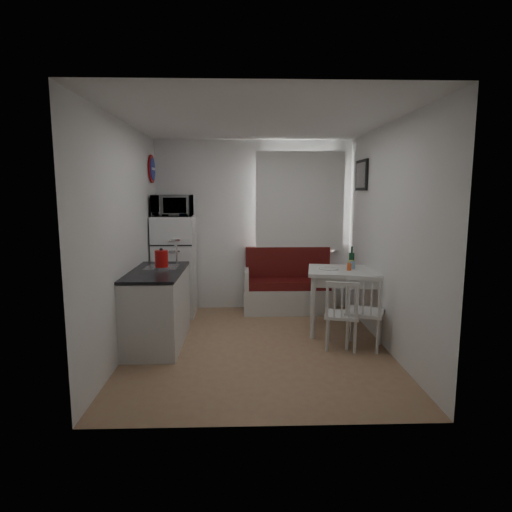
{
  "coord_description": "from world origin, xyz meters",
  "views": [
    {
      "loc": [
        -0.18,
        -4.87,
        1.82
      ],
      "look_at": [
        -0.01,
        0.5,
        1.02
      ],
      "focal_mm": 30.0,
      "sensor_mm": 36.0,
      "label": 1
    }
  ],
  "objects_px": {
    "wine_bottle": "(352,257)",
    "chair_left": "(344,308)",
    "dining_table": "(352,277)",
    "chair_right": "(367,304)",
    "kitchen_counter": "(158,307)",
    "bench": "(288,291)",
    "kettle": "(161,259)",
    "microwave": "(173,206)",
    "fridge": "(175,266)"
  },
  "relations": [
    {
      "from": "kitchen_counter",
      "to": "fridge",
      "type": "height_order",
      "value": "fridge"
    },
    {
      "from": "dining_table",
      "to": "wine_bottle",
      "type": "height_order",
      "value": "wine_bottle"
    },
    {
      "from": "fridge",
      "to": "microwave",
      "type": "relative_size",
      "value": 2.64
    },
    {
      "from": "kitchen_counter",
      "to": "microwave",
      "type": "bearing_deg",
      "value": 89.06
    },
    {
      "from": "chair_left",
      "to": "wine_bottle",
      "type": "xyz_separation_m",
      "value": [
        0.27,
        0.75,
        0.47
      ]
    },
    {
      "from": "dining_table",
      "to": "wine_bottle",
      "type": "relative_size",
      "value": 4.22
    },
    {
      "from": "bench",
      "to": "wine_bottle",
      "type": "xyz_separation_m",
      "value": [
        0.73,
        -0.9,
        0.65
      ]
    },
    {
      "from": "kitchen_counter",
      "to": "kettle",
      "type": "distance_m",
      "value": 0.58
    },
    {
      "from": "fridge",
      "to": "microwave",
      "type": "distance_m",
      "value": 0.89
    },
    {
      "from": "fridge",
      "to": "wine_bottle",
      "type": "distance_m",
      "value": 2.57
    },
    {
      "from": "fridge",
      "to": "kettle",
      "type": "height_order",
      "value": "fridge"
    },
    {
      "from": "microwave",
      "to": "wine_bottle",
      "type": "bearing_deg",
      "value": -16.99
    },
    {
      "from": "bench",
      "to": "chair_right",
      "type": "xyz_separation_m",
      "value": [
        0.73,
        -1.67,
        0.23
      ]
    },
    {
      "from": "kettle",
      "to": "kitchen_counter",
      "type": "bearing_deg",
      "value": -122.93
    },
    {
      "from": "kitchen_counter",
      "to": "fridge",
      "type": "xyz_separation_m",
      "value": [
        0.02,
        1.24,
        0.28
      ]
    },
    {
      "from": "chair_left",
      "to": "chair_right",
      "type": "distance_m",
      "value": 0.27
    },
    {
      "from": "dining_table",
      "to": "chair_left",
      "type": "distance_m",
      "value": 0.74
    },
    {
      "from": "bench",
      "to": "fridge",
      "type": "xyz_separation_m",
      "value": [
        -1.7,
        -0.11,
        0.41
      ]
    },
    {
      "from": "kitchen_counter",
      "to": "chair_left",
      "type": "bearing_deg",
      "value": -7.91
    },
    {
      "from": "kitchen_counter",
      "to": "fridge",
      "type": "relative_size",
      "value": 0.9
    },
    {
      "from": "fridge",
      "to": "wine_bottle",
      "type": "height_order",
      "value": "fridge"
    },
    {
      "from": "bench",
      "to": "dining_table",
      "type": "relative_size",
      "value": 1.12
    },
    {
      "from": "fridge",
      "to": "chair_right",
      "type": "bearing_deg",
      "value": -32.61
    },
    {
      "from": "kitchen_counter",
      "to": "dining_table",
      "type": "height_order",
      "value": "kitchen_counter"
    },
    {
      "from": "kitchen_counter",
      "to": "chair_right",
      "type": "bearing_deg",
      "value": -7.22
    },
    {
      "from": "kitchen_counter",
      "to": "kettle",
      "type": "bearing_deg",
      "value": 57.07
    },
    {
      "from": "dining_table",
      "to": "chair_left",
      "type": "height_order",
      "value": "dining_table"
    },
    {
      "from": "wine_bottle",
      "to": "microwave",
      "type": "bearing_deg",
      "value": 163.01
    },
    {
      "from": "chair_left",
      "to": "microwave",
      "type": "distance_m",
      "value": 2.86
    },
    {
      "from": "chair_right",
      "to": "fridge",
      "type": "bearing_deg",
      "value": 170.42
    },
    {
      "from": "bench",
      "to": "kettle",
      "type": "distance_m",
      "value": 2.22
    },
    {
      "from": "dining_table",
      "to": "wine_bottle",
      "type": "xyz_separation_m",
      "value": [
        0.02,
        0.1,
        0.24
      ]
    },
    {
      "from": "wine_bottle",
      "to": "kitchen_counter",
      "type": "bearing_deg",
      "value": -169.55
    },
    {
      "from": "kettle",
      "to": "chair_left",
      "type": "bearing_deg",
      "value": -10.09
    },
    {
      "from": "bench",
      "to": "wine_bottle",
      "type": "relative_size",
      "value": 4.73
    },
    {
      "from": "kitchen_counter",
      "to": "kettle",
      "type": "xyz_separation_m",
      "value": [
        0.05,
        0.08,
        0.57
      ]
    },
    {
      "from": "chair_left",
      "to": "kettle",
      "type": "height_order",
      "value": "kettle"
    },
    {
      "from": "bench",
      "to": "fridge",
      "type": "distance_m",
      "value": 1.76
    },
    {
      "from": "chair_left",
      "to": "kettle",
      "type": "xyz_separation_m",
      "value": [
        -2.13,
        0.38,
        0.52
      ]
    },
    {
      "from": "dining_table",
      "to": "chair_right",
      "type": "xyz_separation_m",
      "value": [
        0.02,
        -0.66,
        -0.19
      ]
    },
    {
      "from": "microwave",
      "to": "kettle",
      "type": "relative_size",
      "value": 2.24
    },
    {
      "from": "chair_left",
      "to": "chair_right",
      "type": "xyz_separation_m",
      "value": [
        0.27,
        -0.01,
        0.04
      ]
    },
    {
      "from": "chair_left",
      "to": "fridge",
      "type": "distance_m",
      "value": 2.67
    },
    {
      "from": "bench",
      "to": "kettle",
      "type": "xyz_separation_m",
      "value": [
        -1.67,
        -1.28,
        0.7
      ]
    },
    {
      "from": "wine_bottle",
      "to": "chair_left",
      "type": "bearing_deg",
      "value": -109.52
    },
    {
      "from": "kitchen_counter",
      "to": "bench",
      "type": "relative_size",
      "value": 0.97
    },
    {
      "from": "bench",
      "to": "dining_table",
      "type": "xyz_separation_m",
      "value": [
        0.71,
        -1.0,
        0.41
      ]
    },
    {
      "from": "kettle",
      "to": "microwave",
      "type": "bearing_deg",
      "value": 91.54
    },
    {
      "from": "dining_table",
      "to": "chair_left",
      "type": "relative_size",
      "value": 2.62
    },
    {
      "from": "bench",
      "to": "chair_right",
      "type": "height_order",
      "value": "bench"
    }
  ]
}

